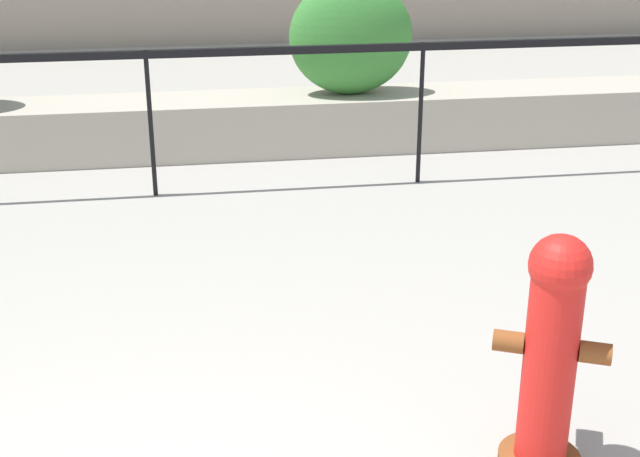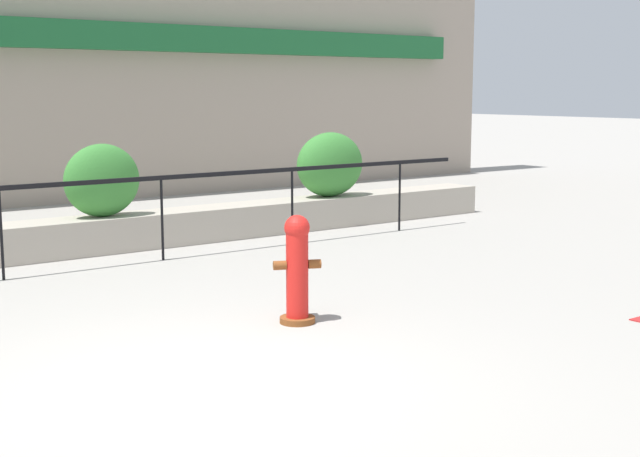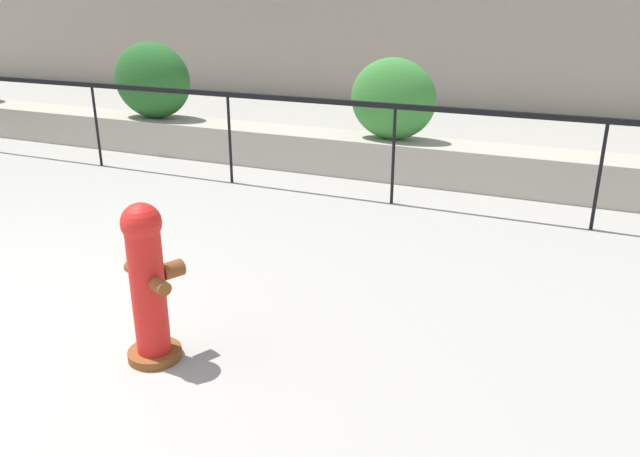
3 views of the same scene
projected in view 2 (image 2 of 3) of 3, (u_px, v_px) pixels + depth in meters
name	position (u px, v px, depth m)	size (l,w,h in m)	color
ground_plane	(203.00, 386.00, 6.94)	(120.00, 120.00, 0.00)	#9E9991
hedge_bush_2	(102.00, 180.00, 12.58)	(1.12, 0.57, 1.04)	#387F33
hedge_bush_3	(330.00, 164.00, 14.98)	(1.28, 0.70, 1.08)	#387F33
fire_hydrant	(297.00, 268.00, 8.75)	(0.47, 0.48, 1.08)	brown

